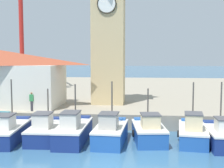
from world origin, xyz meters
name	(u,v)px	position (x,y,z in m)	size (l,w,h in m)	color
quay_wharf	(129,92)	(0.00, 28.93, 0.62)	(120.00, 40.00, 1.24)	#9E937F
fishing_boat_left_outer	(9,131)	(-7.35, 5.09, 0.70)	(2.26, 5.34, 4.26)	navy
fishing_boat_left_inner	(46,130)	(-4.87, 5.58, 0.70)	(2.12, 4.79, 3.56)	navy
fishing_boat_mid_left	(73,131)	(-2.87, 5.36, 0.77)	(1.97, 5.24, 3.93)	navy
fishing_boat_center	(110,132)	(-0.29, 5.31, 0.76)	(2.20, 4.72, 4.15)	#2356A8
fishing_boat_mid_right	(149,131)	(2.31, 5.88, 0.73)	(2.52, 4.45, 3.63)	#2356A8
fishing_boat_right_inner	(193,132)	(5.30, 5.94, 0.72)	(2.39, 4.83, 4.09)	#2356A8
fishing_boat_right_outer	(222,135)	(7.09, 5.24, 0.72)	(2.12, 4.43, 4.19)	navy
clock_tower	(109,29)	(-1.44, 14.96, 8.48)	(3.56, 3.56, 15.30)	tan
port_crane_near	(22,33)	(-13.54, 23.58, 8.78)	(2.86, 8.42, 19.22)	maroon
dock_worker_near_tower	(32,101)	(-7.42, 9.88, 2.09)	(0.34, 0.22, 1.62)	#33333D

